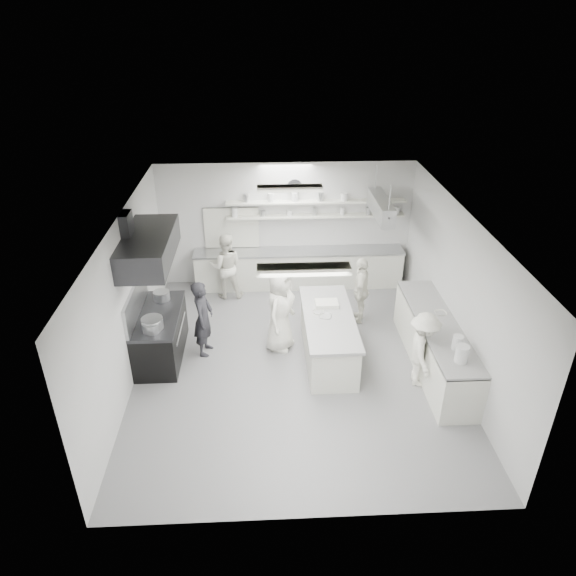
{
  "coord_description": "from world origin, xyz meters",
  "views": [
    {
      "loc": [
        -0.54,
        -8.24,
        6.17
      ],
      "look_at": [
        -0.1,
        0.6,
        1.34
      ],
      "focal_mm": 32.7,
      "sensor_mm": 36.0,
      "label": 1
    }
  ],
  "objects_px": {
    "cook_stove": "(203,318)",
    "cook_back": "(226,266)",
    "right_counter": "(435,345)",
    "prep_island": "(328,337)",
    "stove": "(161,336)",
    "back_counter": "(299,268)"
  },
  "relations": [
    {
      "from": "right_counter",
      "to": "cook_back",
      "type": "relative_size",
      "value": 2.08
    },
    {
      "from": "right_counter",
      "to": "cook_stove",
      "type": "relative_size",
      "value": 2.09
    },
    {
      "from": "right_counter",
      "to": "prep_island",
      "type": "relative_size",
      "value": 1.41
    },
    {
      "from": "right_counter",
      "to": "prep_island",
      "type": "distance_m",
      "value": 2.03
    },
    {
      "from": "back_counter",
      "to": "right_counter",
      "type": "relative_size",
      "value": 1.52
    },
    {
      "from": "cook_stove",
      "to": "cook_back",
      "type": "bearing_deg",
      "value": 1.74
    },
    {
      "from": "stove",
      "to": "back_counter",
      "type": "xyz_separation_m",
      "value": [
        2.9,
        2.8,
        0.01
      ]
    },
    {
      "from": "cook_back",
      "to": "cook_stove",
      "type": "bearing_deg",
      "value": 79.86
    },
    {
      "from": "back_counter",
      "to": "cook_back",
      "type": "xyz_separation_m",
      "value": [
        -1.74,
        -0.46,
        0.33
      ]
    },
    {
      "from": "stove",
      "to": "cook_back",
      "type": "xyz_separation_m",
      "value": [
        1.16,
        2.34,
        0.34
      ]
    },
    {
      "from": "stove",
      "to": "right_counter",
      "type": "distance_m",
      "value": 5.28
    },
    {
      "from": "cook_back",
      "to": "right_counter",
      "type": "bearing_deg",
      "value": 142.03
    },
    {
      "from": "prep_island",
      "to": "cook_back",
      "type": "distance_m",
      "value": 3.3
    },
    {
      "from": "stove",
      "to": "prep_island",
      "type": "bearing_deg",
      "value": -3.19
    },
    {
      "from": "right_counter",
      "to": "prep_island",
      "type": "height_order",
      "value": "right_counter"
    },
    {
      "from": "cook_stove",
      "to": "cook_back",
      "type": "distance_m",
      "value": 2.29
    },
    {
      "from": "right_counter",
      "to": "cook_back",
      "type": "xyz_separation_m",
      "value": [
        -4.09,
        2.94,
        0.32
      ]
    },
    {
      "from": "right_counter",
      "to": "cook_back",
      "type": "distance_m",
      "value": 5.04
    },
    {
      "from": "back_counter",
      "to": "prep_island",
      "type": "bearing_deg",
      "value": -82.96
    },
    {
      "from": "back_counter",
      "to": "prep_island",
      "type": "distance_m",
      "value": 3.0
    },
    {
      "from": "right_counter",
      "to": "prep_island",
      "type": "xyz_separation_m",
      "value": [
        -1.98,
        0.42,
        -0.04
      ]
    },
    {
      "from": "back_counter",
      "to": "right_counter",
      "type": "bearing_deg",
      "value": -55.35
    }
  ]
}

